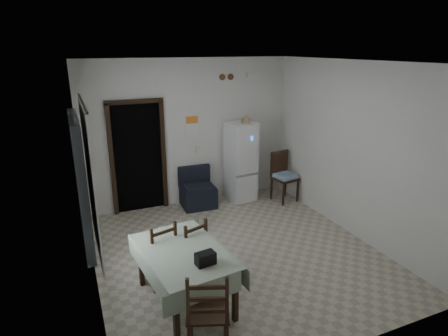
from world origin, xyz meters
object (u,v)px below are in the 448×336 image
Objects in this scene: corner_chair at (285,177)px; dining_table at (185,276)px; fridge at (241,162)px; navy_seat at (198,188)px; dining_chair_far_right at (189,248)px; dining_chair_near_head at (208,310)px; dining_chair_far_left at (159,252)px.

corner_chair is 0.73× the size of dining_table.
fridge is 2.09× the size of navy_seat.
dining_chair_far_right is (-2.68, -1.83, -0.07)m from corner_chair.
dining_chair_near_head is at bearing -141.49° from corner_chair.
dining_chair_far_right is at bearing 59.29° from dining_table.
dining_table is at bearing 94.67° from dining_chair_far_left.
dining_table is 1.52× the size of dining_chair_far_left.
dining_chair_far_right is at bearing -79.23° from dining_chair_near_head.
fridge reaches higher than dining_table.
dining_chair_far_left is (-2.28, -2.23, -0.36)m from fridge.
dining_table is 0.87m from dining_chair_near_head.
navy_seat is 0.56× the size of dining_table.
fridge is 4.20m from dining_chair_near_head.
fridge is 2.95m from dining_chair_far_right.
dining_chair_far_left is 0.42m from dining_chair_far_right.
navy_seat is at bearing -87.01° from dining_chair_near_head.
corner_chair reaches higher than dining_chair_near_head.
corner_chair is 1.01× the size of dining_chair_near_head.
corner_chair is 1.15× the size of dining_chair_far_right.
fridge is 1.17× the size of dining_table.
navy_seat is 0.77× the size of dining_chair_near_head.
corner_chair is at bearing -10.84° from navy_seat.
navy_seat is 0.88× the size of dining_chair_far_right.
dining_chair_near_head is at bearing -126.79° from fridge.
navy_seat is at bearing 173.30° from fridge.
navy_seat is 2.60m from dining_chair_far_left.
corner_chair is 3.73m from dining_table.
dining_chair_far_left reaches higher than navy_seat.
fridge is at bearing 143.21° from corner_chair.
navy_seat is at bearing 157.23° from corner_chair.
dining_chair_far_right is (0.42, -0.03, -0.02)m from dining_chair_far_left.
dining_chair_far_right is (-1.86, -2.26, -0.38)m from fridge.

